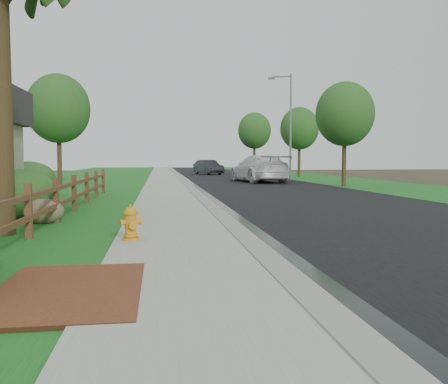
{
  "coord_description": "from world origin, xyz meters",
  "views": [
    {
      "loc": [
        -1.19,
        -6.38,
        1.55
      ],
      "look_at": [
        0.26,
        4.16,
        0.81
      ],
      "focal_mm": 38.0,
      "sensor_mm": 36.0,
      "label": 1
    }
  ],
  "objects": [
    {
      "name": "ground",
      "position": [
        0.0,
        0.0,
        0.0
      ],
      "size": [
        120.0,
        120.0,
        0.0
      ],
      "primitive_type": "plane",
      "color": "#342E1C"
    },
    {
      "name": "lawn_near",
      "position": [
        -8.0,
        35.0,
        0.02
      ],
      "size": [
        9.0,
        90.0,
        0.04
      ],
      "primitive_type": "cube",
      "color": "#164E1B",
      "rests_on": "ground"
    },
    {
      "name": "grass_strip",
      "position": [
        -2.8,
        35.0,
        0.03
      ],
      "size": [
        1.6,
        90.0,
        0.06
      ],
      "primitive_type": "cube",
      "color": "#164E1B",
      "rests_on": "ground"
    },
    {
      "name": "sidewalk",
      "position": [
        -0.9,
        35.0,
        0.05
      ],
      "size": [
        2.2,
        90.0,
        0.1
      ],
      "primitive_type": "cube",
      "color": "#9A9786",
      "rests_on": "ground"
    },
    {
      "name": "streetlight",
      "position": [
        8.56,
        28.65,
        4.49
      ],
      "size": [
        1.74,
        0.86,
        7.92
      ],
      "color": "slate",
      "rests_on": "ground"
    },
    {
      "name": "tree_far_right",
      "position": [
        9.0,
        43.78,
        4.56
      ],
      "size": [
        3.54,
        3.54,
        6.53
      ],
      "color": "#342715",
      "rests_on": "ground"
    },
    {
      "name": "road",
      "position": [
        4.6,
        35.0,
        0.01
      ],
      "size": [
        8.0,
        90.0,
        0.02
      ],
      "primitive_type": "cube",
      "color": "black",
      "rests_on": "ground"
    },
    {
      "name": "shrub_c",
      "position": [
        -4.7,
        6.33,
        0.65
      ],
      "size": [
        2.07,
        2.07,
        1.3
      ],
      "primitive_type": "ellipsoid",
      "rotation": [
        0.0,
        0.0,
        -0.17
      ],
      "color": "#1D4819",
      "rests_on": "ground"
    },
    {
      "name": "ranch_fence",
      "position": [
        -3.6,
        6.4,
        0.62
      ],
      "size": [
        0.12,
        16.92,
        1.1
      ],
      "color": "#522D1B",
      "rests_on": "ground"
    },
    {
      "name": "curb",
      "position": [
        0.4,
        35.0,
        0.06
      ],
      "size": [
        0.4,
        90.0,
        0.12
      ],
      "primitive_type": "cube",
      "color": "gray",
      "rests_on": "ground"
    },
    {
      "name": "dark_car_mid",
      "position": [
        7.19,
        35.81,
        0.79
      ],
      "size": [
        2.12,
        4.64,
        1.54
      ],
      "primitive_type": "imported",
      "rotation": [
        0.0,
        0.0,
        3.21
      ],
      "color": "black",
      "rests_on": "road"
    },
    {
      "name": "wet_gutter",
      "position": [
        0.75,
        35.0,
        0.02
      ],
      "size": [
        0.5,
        90.0,
        0.0
      ],
      "primitive_type": "cube",
      "color": "black",
      "rests_on": "road"
    },
    {
      "name": "fire_hydrant",
      "position": [
        -1.7,
        2.17,
        0.4
      ],
      "size": [
        0.43,
        0.35,
        0.65
      ],
      "color": "#C67717",
      "rests_on": "sidewalk"
    },
    {
      "name": "tree_mid_right",
      "position": [
        10.64,
        32.73,
        4.12
      ],
      "size": [
        3.27,
        3.27,
        5.93
      ],
      "color": "#342715",
      "rests_on": "ground"
    },
    {
      "name": "brick_patch",
      "position": [
        -2.2,
        -1.0,
        0.06
      ],
      "size": [
        1.6,
        2.4,
        0.11
      ],
      "primitive_type": "cube",
      "color": "brown",
      "rests_on": "ground"
    },
    {
      "name": "tree_near_left",
      "position": [
        -7.0,
        22.69,
        4.49
      ],
      "size": [
        3.68,
        3.68,
        6.52
      ],
      "color": "#342715",
      "rests_on": "ground"
    },
    {
      "name": "verge_far",
      "position": [
        11.5,
        35.0,
        0.02
      ],
      "size": [
        6.0,
        90.0,
        0.04
      ],
      "primitive_type": "cube",
      "color": "#164E1B",
      "rests_on": "ground"
    },
    {
      "name": "tree_near_right",
      "position": [
        9.0,
        18.78,
        4.01
      ],
      "size": [
        3.22,
        3.22,
        5.79
      ],
      "color": "#342715",
      "rests_on": "ground"
    },
    {
      "name": "dark_car_far",
      "position": [
        3.65,
        40.27,
        0.74
      ],
      "size": [
        2.82,
        4.63,
        1.44
      ],
      "primitive_type": "imported",
      "rotation": [
        0.0,
        0.0,
        0.32
      ],
      "color": "black",
      "rests_on": "road"
    },
    {
      "name": "white_suv",
      "position": [
        5.42,
        24.7,
        0.91
      ],
      "size": [
        3.37,
        6.42,
        1.77
      ],
      "primitive_type": "imported",
      "rotation": [
        0.0,
        0.0,
        3.29
      ],
      "color": "silver",
      "rests_on": "road"
    },
    {
      "name": "boulder",
      "position": [
        -3.9,
        5.25,
        0.31
      ],
      "size": [
        1.09,
        0.95,
        0.62
      ],
      "primitive_type": "ellipsoid",
      "rotation": [
        0.0,
        0.0,
        0.32
      ],
      "color": "brown",
      "rests_on": "ground"
    },
    {
      "name": "shrub_d",
      "position": [
        -6.5,
        14.0,
        0.73
      ],
      "size": [
        2.17,
        2.17,
        1.46
      ],
      "primitive_type": "ellipsoid",
      "rotation": [
        0.0,
        0.0,
        -0.01
      ],
      "color": "#1D4819",
      "rests_on": "ground"
    }
  ]
}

